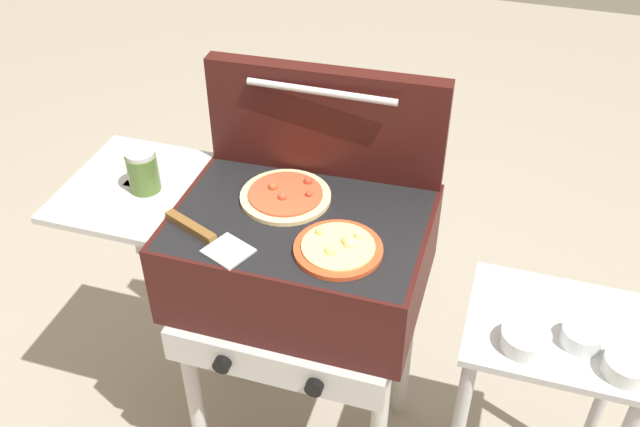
% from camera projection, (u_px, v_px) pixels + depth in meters
% --- Properties ---
extents(grill, '(0.96, 0.53, 0.90)m').
position_uv_depth(grill, '(296.00, 260.00, 1.86)').
color(grill, '#38110F').
rests_on(grill, ground_plane).
extents(grill_lid_open, '(0.63, 0.09, 0.30)m').
position_uv_depth(grill_lid_open, '(326.00, 121.00, 1.84)').
color(grill_lid_open, '#38110F').
rests_on(grill_lid_open, grill).
extents(pizza_cheese, '(0.21, 0.21, 0.04)m').
position_uv_depth(pizza_cheese, '(338.00, 248.00, 1.66)').
color(pizza_cheese, '#C64723').
rests_on(pizza_cheese, grill).
extents(pizza_pepperoni, '(0.23, 0.23, 0.03)m').
position_uv_depth(pizza_pepperoni, '(286.00, 195.00, 1.82)').
color(pizza_pepperoni, beige).
rests_on(pizza_pepperoni, grill).
extents(sauce_jar, '(0.08, 0.08, 0.11)m').
position_uv_depth(sauce_jar, '(143.00, 171.00, 1.83)').
color(sauce_jar, '#4C6B2D').
rests_on(sauce_jar, grill).
extents(spatula, '(0.26, 0.15, 0.02)m').
position_uv_depth(spatula, '(206.00, 236.00, 1.70)').
color(spatula, '#B7BABF').
rests_on(spatula, grill).
extents(prep_table, '(0.44, 0.36, 0.71)m').
position_uv_depth(prep_table, '(543.00, 379.00, 1.85)').
color(prep_table, '#B2B2B7').
rests_on(prep_table, ground_plane).
extents(topping_bowl_near, '(0.10, 0.10, 0.04)m').
position_uv_depth(topping_bowl_near, '(582.00, 337.00, 1.68)').
color(topping_bowl_near, silver).
rests_on(topping_bowl_near, prep_table).
extents(topping_bowl_far, '(0.12, 0.12, 0.04)m').
position_uv_depth(topping_bowl_far, '(525.00, 340.00, 1.67)').
color(topping_bowl_far, silver).
rests_on(topping_bowl_far, prep_table).
extents(topping_bowl_middle, '(0.11, 0.11, 0.04)m').
position_uv_depth(topping_bowl_middle, '(627.00, 367.00, 1.61)').
color(topping_bowl_middle, silver).
rests_on(topping_bowl_middle, prep_table).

